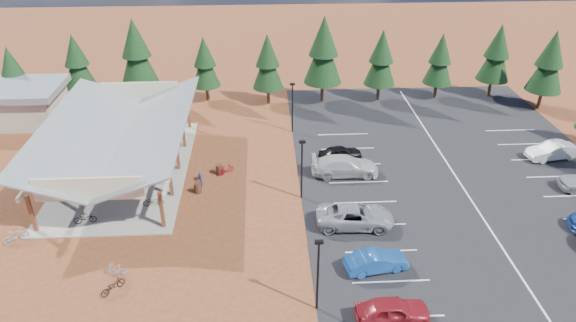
{
  "coord_description": "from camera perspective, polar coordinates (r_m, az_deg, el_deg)",
  "views": [
    {
      "loc": [
        2.08,
        -32.28,
        22.95
      ],
      "look_at": [
        4.06,
        4.48,
        2.0
      ],
      "focal_mm": 32.0,
      "sensor_mm": 36.0,
      "label": 1
    }
  ],
  "objects": [
    {
      "name": "bike_7",
      "position": [
        51.02,
        -13.35,
        2.85
      ],
      "size": [
        1.84,
        0.78,
        1.07
      ],
      "primitive_type": "imported",
      "rotation": [
        0.0,
        0.0,
        1.73
      ],
      "color": "maroon",
      "rests_on": "concrete_pad"
    },
    {
      "name": "lamp_post_1",
      "position": [
        39.78,
        1.54,
        -0.51
      ],
      "size": [
        0.5,
        0.25,
        5.14
      ],
      "color": "black",
      "rests_on": "ground"
    },
    {
      "name": "bike_pavilion",
      "position": [
        45.32,
        -18.25,
        3.1
      ],
      "size": [
        11.65,
        19.4,
        4.97
      ],
      "color": "#532217",
      "rests_on": "concrete_pad"
    },
    {
      "name": "bike_14",
      "position": [
        43.65,
        -9.69,
        -1.79
      ],
      "size": [
        1.04,
        1.97,
        0.98
      ],
      "primitive_type": "imported",
      "rotation": [
        0.0,
        0.0,
        0.21
      ],
      "color": "navy",
      "rests_on": "ground"
    },
    {
      "name": "lamp_post_0",
      "position": [
        30.06,
        3.35,
        -12.06
      ],
      "size": [
        0.5,
        0.25,
        5.14
      ],
      "color": "black",
      "rests_on": "ground"
    },
    {
      "name": "outbuilding",
      "position": [
        60.38,
        -28.58,
        5.66
      ],
      "size": [
        11.0,
        7.0,
        3.9
      ],
      "color": "#ADA593",
      "rests_on": "ground"
    },
    {
      "name": "bike_15",
      "position": [
        44.52,
        -6.87,
        -0.92
      ],
      "size": [
        1.51,
        1.29,
        0.94
      ],
      "primitive_type": "imported",
      "rotation": [
        0.0,
        0.0,
        2.22
      ],
      "color": "maroon",
      "rests_on": "ground"
    },
    {
      "name": "pine_4",
      "position": [
        56.53,
        -2.28,
        10.93
      ],
      "size": [
        3.4,
        3.4,
        7.92
      ],
      "color": "#382314",
      "rests_on": "ground"
    },
    {
      "name": "car_0",
      "position": [
        31.45,
        11.56,
        -15.97
      ],
      "size": [
        4.4,
        1.92,
        1.48
      ],
      "primitive_type": "imported",
      "rotation": [
        0.0,
        0.0,
        1.61
      ],
      "color": "maroon",
      "rests_on": "asphalt_lot"
    },
    {
      "name": "pine_2",
      "position": [
        59.16,
        -16.51,
        11.55
      ],
      "size": [
        4.04,
        4.04,
        9.42
      ],
      "color": "#382314",
      "rests_on": "ground"
    },
    {
      "name": "asphalt_lot",
      "position": [
        45.16,
        18.75,
        -2.63
      ],
      "size": [
        27.0,
        44.0,
        0.04
      ],
      "primitive_type": "cube",
      "color": "black",
      "rests_on": "ground"
    },
    {
      "name": "bike_5",
      "position": [
        43.89,
        -14.5,
        -1.96
      ],
      "size": [
        1.82,
        0.61,
        1.08
      ],
      "primitive_type": "imported",
      "rotation": [
        0.0,
        0.0,
        1.63
      ],
      "color": "gray",
      "rests_on": "concrete_pad"
    },
    {
      "name": "ground",
      "position": [
        39.66,
        -5.55,
        -5.88
      ],
      "size": [
        140.0,
        140.0,
        0.0
      ],
      "primitive_type": "plane",
      "color": "brown",
      "rests_on": "ground"
    },
    {
      "name": "pine_8",
      "position": [
        62.91,
        22.19,
        11.04
      ],
      "size": [
        3.61,
        3.61,
        8.41
      ],
      "color": "#382314",
      "rests_on": "ground"
    },
    {
      "name": "bike_12",
      "position": [
        34.53,
        -18.9,
        -12.99
      ],
      "size": [
        1.6,
        1.72,
        0.92
      ],
      "primitive_type": "imported",
      "rotation": [
        0.0,
        0.0,
        2.43
      ],
      "color": "black",
      "rests_on": "ground"
    },
    {
      "name": "bike_2",
      "position": [
        47.75,
        -21.59,
        -0.59
      ],
      "size": [
        1.78,
        0.69,
        0.92
      ],
      "primitive_type": "imported",
      "rotation": [
        0.0,
        0.0,
        1.53
      ],
      "color": "navy",
      "rests_on": "concrete_pad"
    },
    {
      "name": "bike_1",
      "position": [
        45.85,
        -19.21,
        -1.33
      ],
      "size": [
        1.76,
        0.82,
        1.02
      ],
      "primitive_type": "imported",
      "rotation": [
        0.0,
        0.0,
        1.37
      ],
      "color": "#929499",
      "rests_on": "concrete_pad"
    },
    {
      "name": "bike_9",
      "position": [
        41.2,
        -27.97,
        -7.35
      ],
      "size": [
        1.63,
        1.47,
        1.03
      ],
      "primitive_type": "imported",
      "rotation": [
        0.0,
        0.0,
        2.26
      ],
      "color": "gray",
      "rests_on": "ground"
    },
    {
      "name": "pine_13",
      "position": [
        61.61,
        27.07,
        9.78
      ],
      "size": [
        3.73,
        3.73,
        8.69
      ],
      "color": "#382314",
      "rests_on": "ground"
    },
    {
      "name": "car_1",
      "position": [
        34.56,
        9.79,
        -10.92
      ],
      "size": [
        4.33,
        2.14,
        1.36
      ],
      "primitive_type": "imported",
      "rotation": [
        0.0,
        0.0,
        1.75
      ],
      "color": "#1B4E9B",
      "rests_on": "asphalt_lot"
    },
    {
      "name": "pine_7",
      "position": [
        60.56,
        16.54,
        10.79
      ],
      "size": [
        3.23,
        3.23,
        7.53
      ],
      "color": "#382314",
      "rests_on": "ground"
    },
    {
      "name": "pine_0",
      "position": [
        62.82,
        -28.3,
        8.77
      ],
      "size": [
        2.98,
        2.98,
        6.94
      ],
      "color": "#382314",
      "rests_on": "ground"
    },
    {
      "name": "trash_bin_1",
      "position": [
        44.59,
        -7.63,
        -0.95
      ],
      "size": [
        0.6,
        0.6,
        0.9
      ],
      "primitive_type": "cylinder",
      "color": "#432518",
      "rests_on": "ground"
    },
    {
      "name": "car_9",
      "position": [
        52.22,
        27.32,
        1.02
      ],
      "size": [
        4.87,
        2.35,
        1.54
      ],
      "primitive_type": "imported",
      "rotation": [
        0.0,
        0.0,
        -1.41
      ],
      "color": "#BDBDBD",
      "rests_on": "asphalt_lot"
    },
    {
      "name": "bike_3",
      "position": [
        52.26,
        -18.82,
        2.7
      ],
      "size": [
        1.85,
        0.67,
        1.09
      ],
      "primitive_type": "imported",
      "rotation": [
        0.0,
        0.0,
        1.66
      ],
      "color": "maroon",
      "rests_on": "concrete_pad"
    },
    {
      "name": "pine_6",
      "position": [
        58.24,
        10.32,
        11.18
      ],
      "size": [
        3.49,
        3.49,
        8.13
      ],
      "color": "#382314",
      "rests_on": "ground"
    },
    {
      "name": "pine_5",
      "position": [
        56.76,
        3.96,
        12.14
      ],
      "size": [
        4.17,
        4.17,
        9.72
      ],
      "color": "#382314",
      "rests_on": "ground"
    },
    {
      "name": "bike_13",
      "position": [
        35.59,
        -18.53,
        -11.43
      ],
      "size": [
        1.59,
        0.73,
        0.92
      ],
      "primitive_type": "imported",
      "rotation": [
        0.0,
        0.0,
        4.51
      ],
      "color": "#9899A0",
      "rests_on": "ground"
    },
    {
      "name": "lamp_post_2",
      "position": [
        50.49,
        0.49,
        6.34
      ],
      "size": [
        0.5,
        0.25,
        5.14
      ],
      "color": "black",
      "rests_on": "ground"
    },
    {
      "name": "bike_0",
      "position": [
        40.99,
        -21.62,
        -5.93
      ],
      "size": [
        1.68,
        0.81,
        0.85
      ],
      "primitive_type": "imported",
      "rotation": [
        0.0,
        0.0,
        1.73
      ],
      "color": "black",
      "rests_on": "concrete_pad"
    },
    {
      "name": "car_2",
      "position": [
        38.14,
        7.47,
        -6.09
      ],
      "size": [
        5.86,
        2.95,
        1.59
      ],
      "primitive_type": "imported",
      "rotation": [
        0.0,
        0.0,
        1.51
      ],
      "color": "gray",
      "rests_on": "asphalt_lot"
    },
    {
      "name": "car_4",
      "position": [
        46.48,
        5.84,
        0.88
      ],
      "size": [
        4.12,
        2.33,
        1.32
      ],
      "primitive_type": "imported",
      "rotation": [
        0.0,
        0.0,
        1.78
      ],
      "color": "black",
      "rests_on": "asphalt_lot"
    },
    {
      "name": "bike_4",
      "position": [
        41.35,
        -14.75,
        -4.33
      ],
      "size": [
        1.64,
        0.73,
        0.83
      ],
      "primitive_type": "imported",
      "rotation": [
        0.0,
        0.0,
        1.68
      ],
      "color": "black",
      "rests_on": "concrete_pad"
    },
    {
      "name": "car_3",
      "position": [
        44.19,
        6.36,
        -0.53
      ],
      "size": [
        5.79,
        2.47,
        1.66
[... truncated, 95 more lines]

